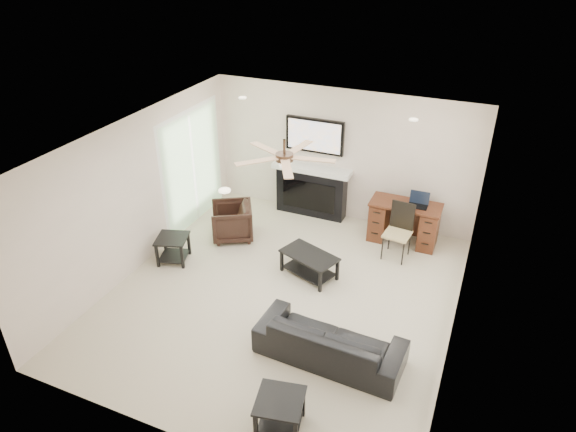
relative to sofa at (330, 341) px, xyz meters
name	(u,v)px	position (x,y,z in m)	size (l,w,h in m)	color
room_shell	(296,198)	(-0.90, 1.03, 1.40)	(5.50, 5.54, 2.52)	beige
sofa	(330,341)	(0.00, 0.00, 0.00)	(1.91, 0.75, 0.56)	black
armchair	(232,221)	(-2.60, 2.15, 0.05)	(0.70, 0.72, 0.65)	black
coffee_table	(309,265)	(-0.90, 1.60, -0.08)	(0.90, 0.50, 0.40)	black
end_table_near	(280,414)	(-0.15, -1.25, -0.05)	(0.52, 0.52, 0.45)	black
end_table_left	(173,249)	(-3.15, 1.10, -0.05)	(0.50, 0.50, 0.45)	black
fireplace_unit	(312,169)	(-1.61, 3.53, 0.68)	(1.52, 0.34, 1.91)	black
desk	(404,223)	(0.26, 3.22, 0.10)	(1.22, 0.56, 0.76)	#411B10
desk_chair	(398,232)	(0.26, 2.67, 0.21)	(0.42, 0.44, 0.97)	black
laptop	(418,200)	(0.46, 3.20, 0.60)	(0.33, 0.24, 0.23)	black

